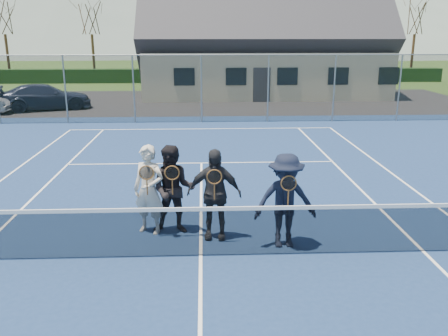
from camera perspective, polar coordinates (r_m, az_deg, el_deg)
The scene contains 19 objects.
ground at distance 28.10m, azimuth -2.67°, elevation 7.88°, with size 220.00×220.00×0.00m, color #304E1C.
court_surface at distance 8.74m, azimuth -2.82°, elevation -10.61°, with size 30.00×30.00×0.02m, color navy.
tarmac_carpark at distance 28.39m, azimuth -10.85°, elevation 7.71°, with size 40.00×12.00×0.01m, color black.
hedge_row at distance 39.96m, azimuth -2.66°, elevation 11.05°, with size 40.00×1.20×1.10m, color black.
hill_west at distance 105.96m, azimuth -17.05°, elevation 17.99°, with size 110.00×110.00×18.00m, color #54645C.
car_c at distance 26.99m, azimuth -20.71°, elevation 8.00°, with size 1.89×4.64×1.35m, color #1C2238.
court_markings at distance 8.73m, azimuth -2.82°, elevation -10.52°, with size 11.03×23.83×0.01m.
tennis_net at distance 8.52m, azimuth -2.87°, elevation -7.42°, with size 11.68×0.08×1.10m.
perimeter_fence at distance 21.45m, azimuth -2.74°, elevation 9.50°, with size 30.07×0.07×3.02m.
clubhouse at distance 32.06m, azimuth 4.70°, elevation 15.99°, with size 15.60×8.20×7.70m.
tree_a at distance 43.92m, azimuth -25.14°, elevation 16.93°, with size 3.20×3.20×7.77m.
tree_b at distance 41.86m, azimuth -15.82°, elevation 17.90°, with size 3.20×3.20×7.77m.
tree_c at distance 40.91m, azimuth 0.19°, elevation 18.53°, with size 3.20×3.20×7.77m.
tree_d at distance 42.57m, azimuth 14.47°, elevation 17.95°, with size 3.20×3.20×7.77m.
tree_e at distance 44.62m, azimuth 22.21°, elevation 17.20°, with size 3.20×3.20×7.77m.
player_a at distance 9.52m, azimuth -9.02°, elevation -2.59°, with size 0.77×0.66×1.80m.
player_b at distance 9.45m, azimuth -6.09°, elevation -2.62°, with size 0.91×0.73×1.80m.
player_c at distance 9.15m, azimuth -1.20°, elevation -3.14°, with size 1.09×0.55×1.80m.
player_d at distance 8.86m, azimuth 7.39°, elevation -3.94°, with size 1.19×0.71×1.80m.
Camera 1 is at (0.08, -7.82, 3.91)m, focal length 38.00 mm.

